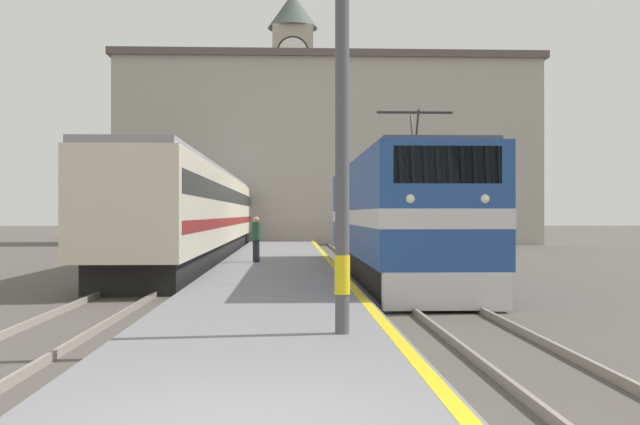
{
  "coord_description": "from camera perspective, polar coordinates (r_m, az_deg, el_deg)",
  "views": [
    {
      "loc": [
        0.43,
        -6.47,
        2.14
      ],
      "look_at": [
        1.62,
        22.33,
        2.2
      ],
      "focal_mm": 42.0,
      "sensor_mm": 36.0,
      "label": 1
    }
  ],
  "objects": [
    {
      "name": "ground_plane",
      "position": [
        36.53,
        -3.04,
        -3.47
      ],
      "size": [
        200.0,
        200.0,
        0.0
      ],
      "primitive_type": "plane",
      "color": "#514C47"
    },
    {
      "name": "person_on_platform",
      "position": [
        28.57,
        -4.89,
        -1.95
      ],
      "size": [
        0.34,
        0.34,
        1.73
      ],
      "color": "#23232D",
      "rests_on": "platform"
    },
    {
      "name": "platform",
      "position": [
        31.53,
        -3.15,
        -3.72
      ],
      "size": [
        4.33,
        140.0,
        0.32
      ],
      "color": "slate",
      "rests_on": "ground"
    },
    {
      "name": "catenary_mast",
      "position": [
        11.74,
        2.36,
        12.93
      ],
      "size": [
        2.85,
        0.24,
        8.77
      ],
      "color": "#4C4C51",
      "rests_on": "platform"
    },
    {
      "name": "rail_track_far",
      "position": [
        31.81,
        -9.84,
        -3.91
      ],
      "size": [
        2.84,
        140.0,
        0.16
      ],
      "color": "#514C47",
      "rests_on": "ground"
    },
    {
      "name": "clock_tower",
      "position": [
        67.7,
        -2.1,
        8.03
      ],
      "size": [
        4.46,
        4.46,
        21.99
      ],
      "color": "#ADA393",
      "rests_on": "ground"
    },
    {
      "name": "rail_track_near",
      "position": [
        31.72,
        3.73,
        -3.92
      ],
      "size": [
        2.84,
        140.0,
        0.16
      ],
      "color": "#514C47",
      "rests_on": "ground"
    },
    {
      "name": "passenger_train",
      "position": [
        42.86,
        -7.89,
        -0.05
      ],
      "size": [
        2.92,
        48.75,
        4.07
      ],
      "color": "black",
      "rests_on": "ground"
    },
    {
      "name": "station_building",
      "position": [
        55.24,
        0.57,
        4.7
      ],
      "size": [
        30.47,
        7.9,
        13.5
      ],
      "color": "#A8A399",
      "rests_on": "ground"
    },
    {
      "name": "locomotive_train",
      "position": [
        24.28,
        5.59,
        -0.44
      ],
      "size": [
        2.92,
        16.9,
        4.89
      ],
      "color": "black",
      "rests_on": "ground"
    }
  ]
}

